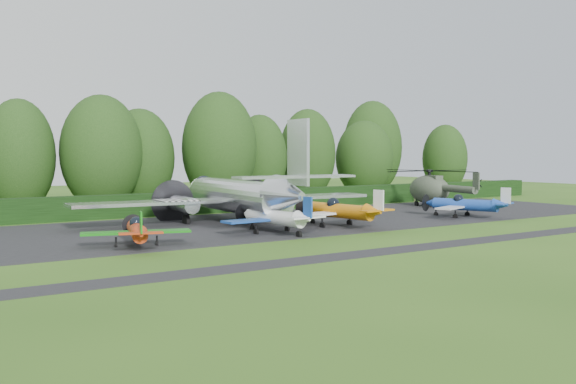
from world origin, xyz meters
TOP-DOWN VIEW (x-y plane):
  - ground at (0.00, 0.00)m, footprint 160.00×160.00m
  - apron at (0.00, 10.00)m, footprint 70.00×18.00m
  - taxiway_verge at (0.00, -6.00)m, footprint 70.00×2.00m
  - hedgerow at (0.00, 21.00)m, footprint 90.00×1.60m
  - transport_plane at (-3.21, 10.85)m, footprint 25.24×19.36m
  - light_plane_red at (-14.38, 3.29)m, footprint 6.40×6.73m
  - light_plane_white at (-4.12, 4.24)m, footprint 7.31×7.68m
  - light_plane_orange at (2.07, 4.87)m, footprint 7.89×8.30m
  - light_plane_blue at (15.47, 4.38)m, footprint 7.19×7.56m
  - helicopter at (21.32, 14.08)m, footprint 11.98×14.02m
  - sign_board at (26.26, 19.71)m, footprint 2.84×0.11m
  - tree_1 at (40.92, 29.98)m, footprint 6.27×6.27m
  - tree_2 at (4.44, 28.63)m, footprint 8.05×8.05m
  - tree_3 at (26.28, 30.30)m, footprint 7.41×7.41m
  - tree_4 at (11.01, 31.07)m, footprint 6.39×6.39m
  - tree_6 at (-8.25, 28.95)m, footprint 7.86×7.86m
  - tree_7 at (-15.48, 30.47)m, footprint 6.48×6.48m
  - tree_8 at (17.84, 31.05)m, footprint 6.92×6.92m
  - tree_9 at (30.28, 33.30)m, footprint 8.01×8.01m
  - tree_10 at (-3.68, 30.78)m, footprint 7.17×7.17m

SIDE VIEW (x-z plane):
  - ground at x=0.00m, z-range 0.00..0.00m
  - hedgerow at x=0.00m, z-range -1.00..1.00m
  - taxiway_verge at x=0.00m, z-range 0.00..0.00m
  - apron at x=0.00m, z-range 0.00..0.01m
  - light_plane_red at x=-14.38m, z-range -0.21..2.25m
  - sign_board at x=26.26m, z-range 0.28..1.88m
  - light_plane_blue at x=15.47m, z-range -0.23..2.53m
  - light_plane_white at x=-4.12m, z-range -0.23..2.57m
  - light_plane_orange at x=2.07m, z-range -0.25..2.78m
  - helicopter at x=21.32m, z-range 0.14..4.00m
  - transport_plane at x=-3.21m, z-range -1.79..6.30m
  - tree_1 at x=40.92m, z-range -0.01..9.58m
  - tree_3 at x=26.28m, z-range -0.01..9.74m
  - tree_4 at x=11.01m, z-range -0.01..10.05m
  - tree_10 at x=-3.68m, z-range -0.01..10.18m
  - tree_7 at x=-15.48m, z-range -0.01..10.63m
  - tree_8 at x=17.84m, z-range -0.01..10.96m
  - tree_6 at x=-8.25m, z-range -0.01..11.24m
  - tree_2 at x=4.44m, z-range -0.01..12.17m
  - tree_9 at x=30.28m, z-range -0.01..12.66m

